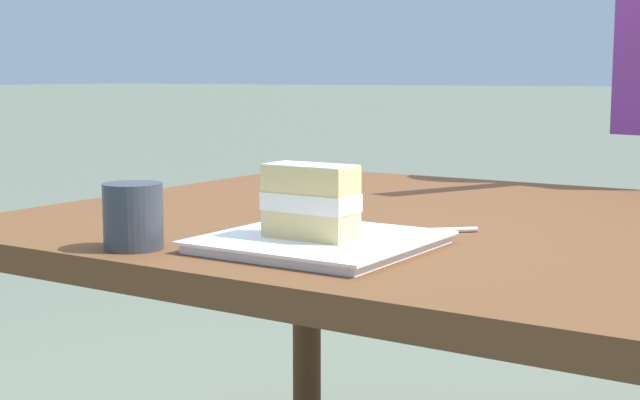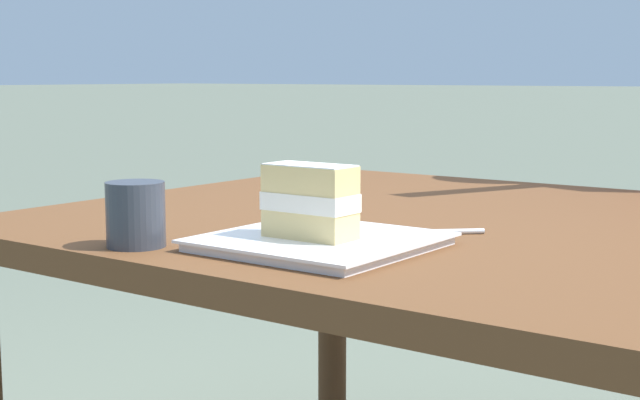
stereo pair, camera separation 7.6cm
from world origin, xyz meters
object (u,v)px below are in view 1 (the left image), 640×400
Objects in this scene: dessert_fork at (413,231)px; coffee_cup at (133,215)px; patio_table at (419,267)px; cake_slice at (311,201)px; dessert_plate at (320,242)px.

coffee_cup reaches higher than dessert_fork.
cake_slice is (-0.01, 0.35, 0.15)m from patio_table.
dessert_plate reaches higher than patio_table.
dessert_fork is at bearing -108.38° from dessert_plate.
cake_slice reaches higher than coffee_cup.
patio_table is 0.21m from dessert_fork.
dessert_plate is at bearing -101.62° from cake_slice.
dessert_fork is (-0.07, 0.17, 0.09)m from patio_table.
cake_slice reaches higher than patio_table.
dessert_fork is (-0.06, -0.17, -0.00)m from dessert_plate.
coffee_cup reaches higher than dessert_plate.
coffee_cup is (0.21, 0.14, 0.04)m from dessert_plate.
coffee_cup is at bearing 34.30° from dessert_plate.
dessert_plate is 0.25m from coffee_cup.
dessert_fork is at bearing -107.75° from cake_slice.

